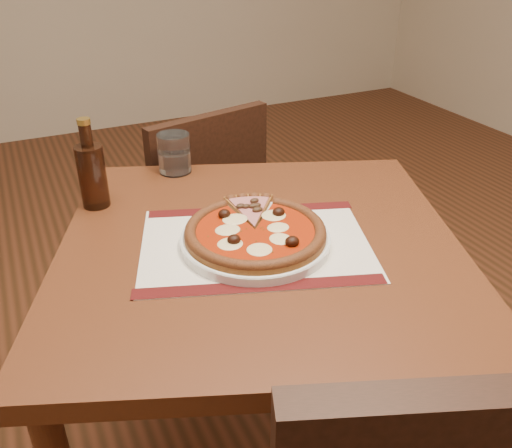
{
  "coord_description": "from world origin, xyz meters",
  "views": [
    {
      "loc": [
        -0.63,
        -0.84,
        1.32
      ],
      "look_at": [
        -0.23,
        0.02,
        0.78
      ],
      "focal_mm": 38.0,
      "sensor_mm": 36.0,
      "label": 1
    }
  ],
  "objects_px": {
    "bottle": "(92,173)",
    "plate": "(255,240)",
    "table": "(260,282)",
    "water_glass": "(174,153)",
    "chair_far": "(196,214)",
    "pizza": "(255,231)"
  },
  "relations": [
    {
      "from": "bottle",
      "to": "plate",
      "type": "bearing_deg",
      "value": -50.47
    },
    {
      "from": "table",
      "to": "water_glass",
      "type": "bearing_deg",
      "value": 96.75
    },
    {
      "from": "chair_far",
      "to": "water_glass",
      "type": "bearing_deg",
      "value": 49.29
    },
    {
      "from": "plate",
      "to": "bottle",
      "type": "distance_m",
      "value": 0.4
    },
    {
      "from": "table",
      "to": "bottle",
      "type": "distance_m",
      "value": 0.44
    },
    {
      "from": "table",
      "to": "water_glass",
      "type": "distance_m",
      "value": 0.44
    },
    {
      "from": "chair_far",
      "to": "pizza",
      "type": "distance_m",
      "value": 0.72
    },
    {
      "from": "pizza",
      "to": "water_glass",
      "type": "bearing_deg",
      "value": 94.72
    },
    {
      "from": "chair_far",
      "to": "table",
      "type": "bearing_deg",
      "value": 70.03
    },
    {
      "from": "chair_far",
      "to": "bottle",
      "type": "xyz_separation_m",
      "value": [
        -0.34,
        -0.34,
        0.35
      ]
    },
    {
      "from": "chair_far",
      "to": "pizza",
      "type": "height_order",
      "value": "chair_far"
    },
    {
      "from": "plate",
      "to": "water_glass",
      "type": "xyz_separation_m",
      "value": [
        -0.03,
        0.41,
        0.04
      ]
    },
    {
      "from": "chair_far",
      "to": "water_glass",
      "type": "distance_m",
      "value": 0.42
    },
    {
      "from": "chair_far",
      "to": "bottle",
      "type": "relative_size",
      "value": 4.12
    },
    {
      "from": "plate",
      "to": "pizza",
      "type": "xyz_separation_m",
      "value": [
        -0.0,
        -0.0,
        0.02
      ]
    },
    {
      "from": "chair_far",
      "to": "pizza",
      "type": "bearing_deg",
      "value": 68.89
    },
    {
      "from": "table",
      "to": "plate",
      "type": "distance_m",
      "value": 0.11
    },
    {
      "from": "bottle",
      "to": "chair_far",
      "type": "bearing_deg",
      "value": 44.97
    },
    {
      "from": "pizza",
      "to": "water_glass",
      "type": "height_order",
      "value": "water_glass"
    },
    {
      "from": "chair_far",
      "to": "pizza",
      "type": "xyz_separation_m",
      "value": [
        -0.09,
        -0.65,
        0.3
      ]
    },
    {
      "from": "table",
      "to": "bottle",
      "type": "relative_size",
      "value": 5.09
    },
    {
      "from": "table",
      "to": "bottle",
      "type": "height_order",
      "value": "bottle"
    }
  ]
}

